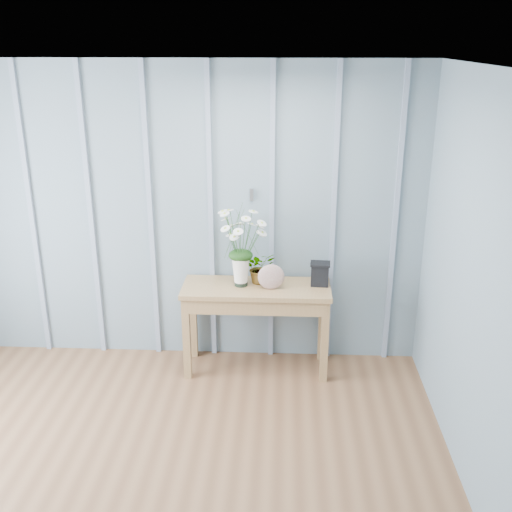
# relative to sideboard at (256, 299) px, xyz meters

# --- Properties ---
(room_shell) EXTENTS (4.00, 4.50, 2.50)m
(room_shell) POSITION_rel_sideboard_xyz_m (-0.64, -1.08, 1.35)
(room_shell) COLOR gray
(room_shell) RESTS_ON ground
(sideboard) EXTENTS (1.20, 0.45, 0.75)m
(sideboard) POSITION_rel_sideboard_xyz_m (0.00, 0.00, 0.00)
(sideboard) COLOR olive
(sideboard) RESTS_ON ground
(daisy_vase) EXTENTS (0.47, 0.36, 0.67)m
(daisy_vase) POSITION_rel_sideboard_xyz_m (-0.13, 0.01, 0.53)
(daisy_vase) COLOR black
(daisy_vase) RESTS_ON sideboard
(spider_plant) EXTENTS (0.30, 0.29, 0.26)m
(spider_plant) POSITION_rel_sideboard_xyz_m (0.02, 0.09, 0.25)
(spider_plant) COLOR #123610
(spider_plant) RESTS_ON sideboard
(felt_disc_vessel) EXTENTS (0.22, 0.07, 0.21)m
(felt_disc_vessel) POSITION_rel_sideboard_xyz_m (0.12, -0.05, 0.22)
(felt_disc_vessel) COLOR brown
(felt_disc_vessel) RESTS_ON sideboard
(carved_box) EXTENTS (0.17, 0.14, 0.19)m
(carved_box) POSITION_rel_sideboard_xyz_m (0.51, 0.05, 0.21)
(carved_box) COLOR black
(carved_box) RESTS_ON sideboard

